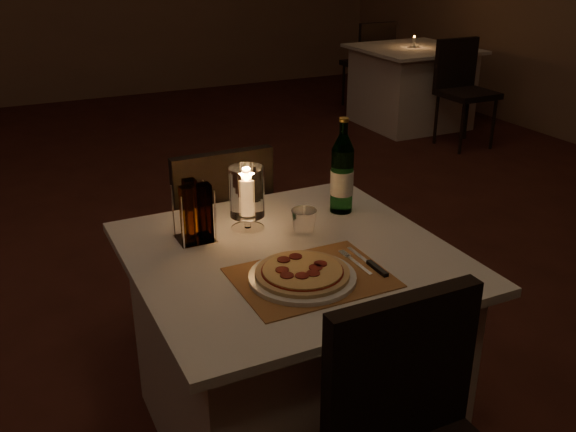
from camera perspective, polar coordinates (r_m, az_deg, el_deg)
name	(u,v)px	position (r m, az deg, el deg)	size (l,w,h in m)	color
floor	(187,331)	(3.07, -8.94, -10.04)	(8.00, 10.00, 0.02)	#471E16
main_table	(291,347)	(2.26, 0.23, -11.59)	(1.00, 1.00, 0.74)	silver
chair_far	(217,225)	(2.75, -6.34, -0.79)	(0.42, 0.42, 0.90)	black
placemat	(311,277)	(1.92, 2.08, -5.48)	(0.45, 0.34, 0.00)	#A26938
plate	(302,277)	(1.90, 1.28, -5.44)	(0.32, 0.32, 0.01)	white
pizza	(302,272)	(1.89, 1.28, -5.00)	(0.28, 0.28, 0.02)	#D8B77F
fork	(353,260)	(2.01, 5.80, -3.95)	(0.02, 0.18, 0.00)	silver
knife	(373,265)	(1.99, 7.58, -4.38)	(0.02, 0.22, 0.01)	black
tumbler	(304,222)	(2.18, 1.43, -0.55)	(0.09, 0.09, 0.09)	white
water_bottle	(342,175)	(2.34, 4.82, 3.68)	(0.08, 0.08, 0.35)	#569F60
hurricane_candle	(247,194)	(2.17, -3.68, 1.95)	(0.12, 0.12, 0.23)	white
cruet_caddy	(195,214)	(2.13, -8.30, 0.15)	(0.12, 0.12, 0.21)	white
neighbor_table_right	(411,86)	(6.38, 10.85, 11.26)	(1.00, 1.00, 0.74)	silver
neighbor_chair_ra	(462,82)	(5.80, 15.19, 11.45)	(0.42, 0.42, 0.90)	black
neighbor_chair_rb	(371,56)	(6.92, 7.40, 13.88)	(0.42, 0.42, 0.90)	black
neighbor_candle_right	(414,42)	(6.30, 11.14, 14.94)	(0.03, 0.03, 0.11)	white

